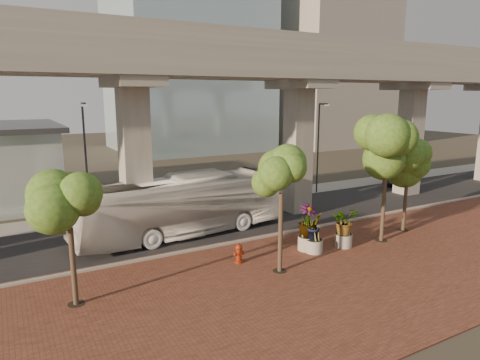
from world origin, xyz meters
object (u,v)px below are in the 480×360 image
fire_hydrant (239,253)px  transit_bus (182,206)px  planter_front (344,223)px  parked_car (398,178)px

fire_hydrant → transit_bus: bearing=97.7°
transit_bus → planter_front: transit_bus is taller
fire_hydrant → planter_front: 6.48m
fire_hydrant → planter_front: planter_front is taller
planter_front → transit_bus: bearing=137.2°
fire_hydrant → parked_car: bearing=22.6°
parked_car → fire_hydrant: bearing=93.9°
transit_bus → parked_car: 24.19m
transit_bus → fire_hydrant: (0.77, -5.72, -1.31)m
parked_car → planter_front: 19.76m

